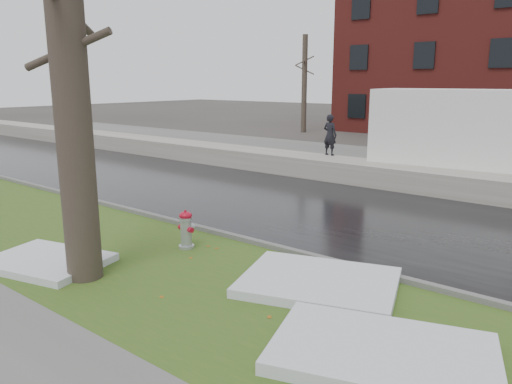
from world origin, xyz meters
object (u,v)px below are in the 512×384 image
Objects in this scene: tree at (68,55)px; box_truck at (485,137)px; fire_hydrant at (186,228)px; worker at (330,135)px.

tree is 0.79× the size of box_truck.
fire_hydrant is 0.08× the size of box_truck.
tree is at bearing -110.33° from box_truck.
worker is at bearing 106.30° from fire_hydrant.
tree reaches higher than fire_hydrant.
tree is at bearing -92.68° from fire_hydrant.
fire_hydrant is 4.14m from tree.
fire_hydrant is 9.69m from worker.
fire_hydrant is 0.11× the size of tree.
box_truck is (3.37, 12.79, -2.23)m from tree.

